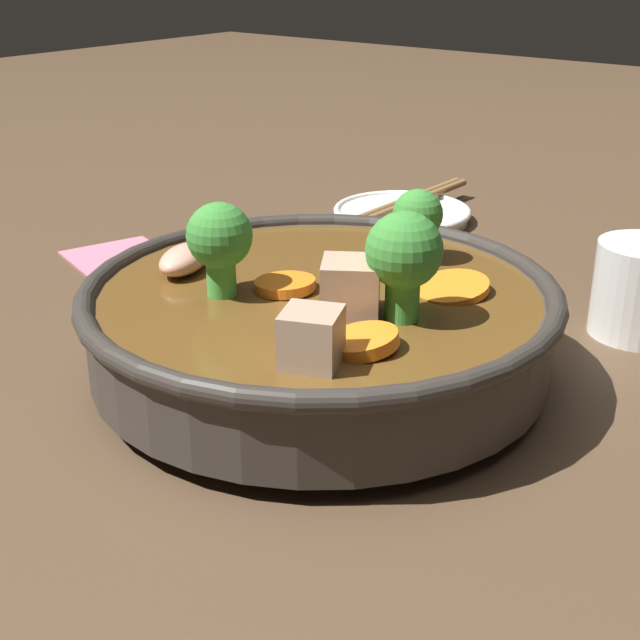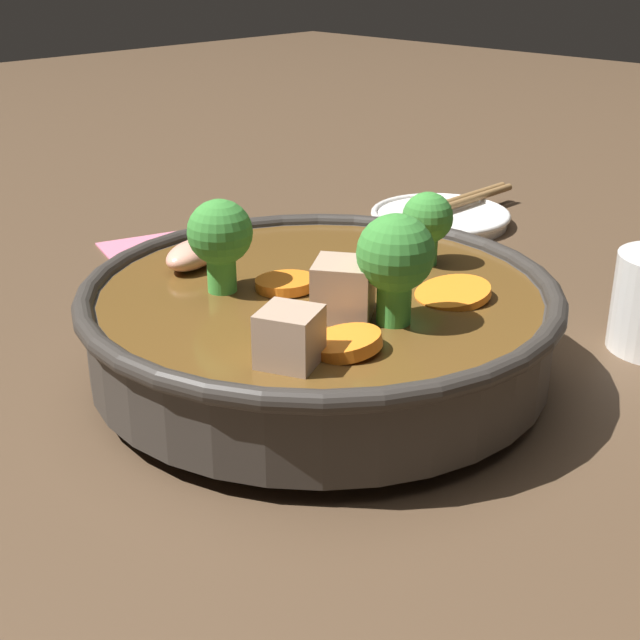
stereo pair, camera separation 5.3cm
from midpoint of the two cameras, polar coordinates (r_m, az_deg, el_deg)
ground_plane at (r=0.54m, az=2.78°, el=-3.75°), size 3.00×3.00×0.00m
stirfry_bowl at (r=0.53m, az=2.89°, el=0.15°), size 0.28×0.28×0.12m
side_saucer at (r=0.84m, az=9.50°, el=6.49°), size 0.13×0.13×0.01m
napkin at (r=0.76m, az=-8.42°, el=4.12°), size 0.13×0.11×0.00m
chopsticks_pair at (r=0.84m, az=9.54°, el=7.11°), size 0.02×0.21×0.01m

